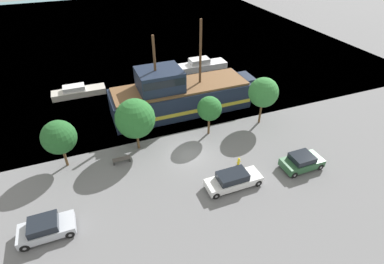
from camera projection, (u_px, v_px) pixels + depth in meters
name	position (u px, v px, depth m)	size (l,w,h in m)	color
ground_plane	(189.00, 155.00, 29.86)	(160.00, 160.00, 0.00)	slate
water_surface	(115.00, 31.00, 63.33)	(80.00, 80.00, 0.00)	slate
pirate_ship	(179.00, 95.00, 35.76)	(17.80, 5.29, 10.65)	#192338
moored_boat_dockside	(202.00, 65.00, 46.84)	(7.53, 2.38, 1.76)	silver
moored_boat_outer	(78.00, 91.00, 39.81)	(6.85, 1.95, 1.44)	#B7B2A8
parked_car_curb_front	(302.00, 162.00, 27.91)	(3.86, 2.02, 1.50)	#2D5B38
parked_car_curb_mid	(46.00, 228.00, 21.89)	(3.96, 2.00, 1.48)	#B7BCC6
parked_car_curb_rear	(233.00, 180.00, 25.94)	(4.98, 1.82, 1.52)	white
fire_hydrant	(239.00, 161.00, 28.47)	(0.42, 0.25, 0.76)	yellow
bench_promenade_east	(121.00, 159.00, 28.62)	(1.64, 0.45, 0.85)	#4C4742
tree_row_east	(59.00, 137.00, 26.72)	(3.11, 3.11, 4.86)	brown
tree_row_mideast	(135.00, 119.00, 28.70)	(3.89, 3.89, 5.54)	brown
tree_row_midwest	(209.00, 109.00, 31.09)	(2.59, 2.59, 4.45)	brown
tree_row_west	(263.00, 92.00, 32.49)	(3.28, 3.28, 5.52)	brown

